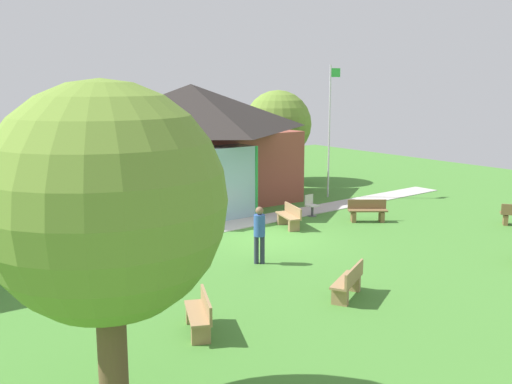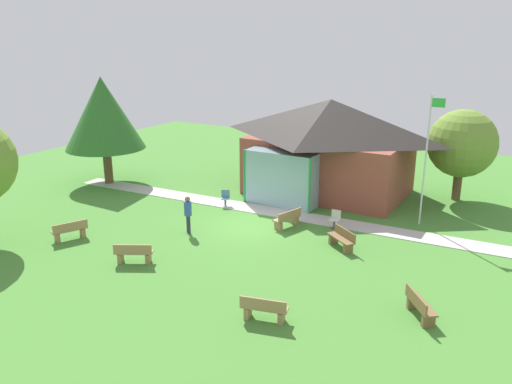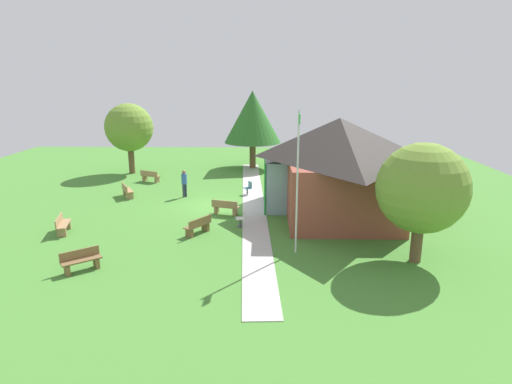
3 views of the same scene
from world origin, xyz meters
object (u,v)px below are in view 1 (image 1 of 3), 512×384
bench_rear_near_path (289,217)px  visitor_strolling_lawn (259,230)px  bench_front_left (200,315)px  patio_chair_lawn_spare (311,206)px  patio_chair_west (176,227)px  pavilion (192,142)px  bench_front_center (349,283)px  tree_lawn_corner (106,204)px  bench_mid_right (367,211)px  flagpole (330,126)px  tree_behind_pavilion_right (278,124)px

bench_rear_near_path → visitor_strolling_lawn: size_ratio=0.90×
bench_front_left → patio_chair_lawn_spare: 11.89m
patio_chair_lawn_spare → patio_chair_west: size_ratio=1.00×
pavilion → bench_front_center: (-2.86, -12.52, -2.34)m
visitor_strolling_lawn → tree_lawn_corner: tree_lawn_corner is taller
pavilion → tree_lawn_corner: size_ratio=1.72×
bench_front_center → patio_chair_west: bearing=66.7°
bench_mid_right → bench_front_center: same height
bench_rear_near_path → patio_chair_west: bearing=92.1°
patio_chair_lawn_spare → bench_mid_right: bearing=115.2°
bench_mid_right → patio_chair_lawn_spare: bearing=-25.8°
patio_chair_lawn_spare → bench_rear_near_path: bearing=23.2°
patio_chair_lawn_spare → pavilion: bearing=-66.5°
flagpole → bench_front_left: 16.31m
bench_front_center → flagpole: bearing=20.2°
patio_chair_lawn_spare → tree_lawn_corner: size_ratio=0.16×
bench_front_left → patio_chair_west: (3.37, 7.23, 0.01)m
pavilion → bench_rear_near_path: pavilion is taller
bench_front_left → tree_lawn_corner: tree_lawn_corner is taller
bench_mid_right → patio_chair_west: patio_chair_west is taller
patio_chair_west → tree_lawn_corner: (-6.28, -9.42, 3.17)m
bench_front_left → bench_mid_right: 11.79m
patio_chair_west → visitor_strolling_lawn: 4.09m
bench_front_left → patio_chair_west: size_ratio=1.80×
bench_front_left → bench_rear_near_path: size_ratio=0.99×
flagpole → bench_mid_right: bearing=-115.8°
pavilion → bench_front_center: size_ratio=6.13×
visitor_strolling_lawn → flagpole: bearing=74.2°
bench_mid_right → flagpole: bearing=-80.3°
bench_front_center → patio_chair_lawn_spare: (5.42, 7.52, 0.01)m
flagpole → patio_chair_lawn_spare: 5.08m
pavilion → tree_behind_pavilion_right: bearing=19.5°
pavilion → patio_chair_lawn_spare: pavilion is taller
pavilion → patio_chair_west: size_ratio=10.88×
pavilion → bench_front_left: size_ratio=6.04×
pavilion → flagpole: bearing=-23.0°
bench_mid_right → bench_rear_near_path: (-3.07, 1.04, 0.00)m
bench_front_left → bench_mid_right: bearing=-40.2°
flagpole → visitor_strolling_lawn: flagpole is taller
bench_front_left → tree_behind_pavilion_right: tree_behind_pavilion_right is taller
pavilion → tree_lawn_corner: (-9.87, -14.31, 0.84)m
bench_mid_right → tree_behind_pavilion_right: bearing=-72.1°
pavilion → bench_rear_near_path: bearing=-84.3°
patio_chair_lawn_spare → tree_lawn_corner: (-12.43, -9.31, 3.17)m
flagpole → patio_chair_lawn_spare: (-3.31, -2.51, -2.93)m
patio_chair_lawn_spare → tree_behind_pavilion_right: bearing=-122.6°
pavilion → bench_front_left: (-6.97, -12.12, -2.34)m
pavilion → tree_behind_pavilion_right: size_ratio=1.91×
patio_chair_lawn_spare → visitor_strolling_lawn: 6.77m
bench_front_center → tree_lawn_corner: 7.90m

